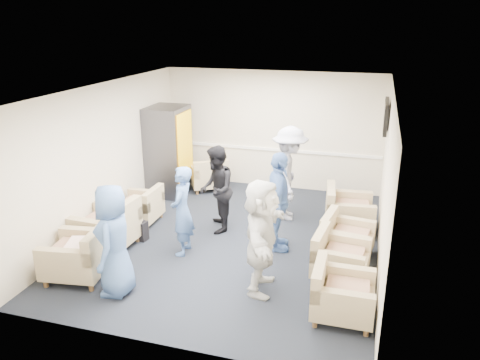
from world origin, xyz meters
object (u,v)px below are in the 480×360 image
(vending_machine, at_px, (169,151))
(armchair_right_midfar, at_px, (344,239))
(armchair_corner, at_px, (209,176))
(person_back_right, at_px, (289,174))
(armchair_left_near, at_px, (81,256))
(person_front_right, at_px, (261,236))
(armchair_left_mid, at_px, (109,229))
(person_back_left, at_px, (216,189))
(armchair_left_far, at_px, (142,208))
(person_mid_left, at_px, (182,211))
(armchair_right_midnear, at_px, (337,259))
(person_front_left, at_px, (114,240))
(armchair_right_near, at_px, (339,295))
(person_mid_right, at_px, (278,202))
(armchair_right_far, at_px, (346,212))

(vending_machine, bearing_deg, armchair_right_midfar, -25.85)
(armchair_corner, height_order, person_back_right, person_back_right)
(armchair_left_near, relative_size, person_front_right, 0.58)
(armchair_left_mid, xyz_separation_m, vending_machine, (-0.13, 2.80, 0.63))
(armchair_left_near, bearing_deg, person_back_left, 138.25)
(armchair_left_far, relative_size, person_back_left, 0.47)
(vending_machine, xyz_separation_m, person_mid_left, (1.41, -2.59, -0.23))
(armchair_right_midnear, relative_size, person_back_right, 0.47)
(armchair_right_midfar, height_order, person_front_right, person_front_right)
(person_front_left, bearing_deg, person_back_left, 151.14)
(person_mid_left, bearing_deg, armchair_left_far, -131.33)
(armchair_right_near, distance_m, armchair_corner, 5.33)
(armchair_left_near, bearing_deg, person_front_right, 90.74)
(vending_machine, relative_size, person_mid_right, 1.15)
(armchair_left_far, height_order, person_mid_left, person_mid_left)
(armchair_right_near, xyz_separation_m, vending_machine, (-4.10, 3.68, 0.68))
(armchair_right_far, distance_m, armchair_corner, 3.48)
(armchair_left_near, height_order, armchair_right_far, armchair_left_near)
(person_mid_right, bearing_deg, person_back_left, 58.39)
(armchair_right_midfar, height_order, armchair_corner, armchair_corner)
(armchair_left_near, distance_m, armchair_right_near, 3.88)
(armchair_right_midnear, distance_m, armchair_right_far, 1.82)
(armchair_left_near, bearing_deg, armchair_corner, 164.45)
(armchair_right_midnear, xyz_separation_m, person_mid_right, (-1.07, 0.66, 0.55))
(armchair_corner, bearing_deg, person_mid_right, 99.58)
(armchair_right_midnear, bearing_deg, armchair_left_mid, 97.84)
(person_mid_left, height_order, person_mid_right, person_mid_right)
(armchair_corner, bearing_deg, armchair_right_midnear, 104.38)
(armchair_right_near, distance_m, person_back_left, 3.26)
(armchair_right_midnear, xyz_separation_m, person_back_right, (-1.14, 2.02, 0.61))
(armchair_right_far, xyz_separation_m, person_front_left, (-3.02, -3.12, 0.48))
(armchair_left_near, xyz_separation_m, armchair_right_far, (3.76, 2.91, -0.00))
(person_back_right, bearing_deg, armchair_right_far, -109.56)
(armchair_left_mid, height_order, armchair_right_midnear, armchair_left_mid)
(armchair_left_far, bearing_deg, armchair_left_near, 1.57)
(person_mid_right, bearing_deg, armchair_right_midnear, -134.47)
(vending_machine, height_order, person_back_left, vending_machine)
(person_front_right, bearing_deg, armchair_right_midfar, -43.46)
(person_mid_left, bearing_deg, armchair_left_near, -50.33)
(armchair_right_near, distance_m, person_back_right, 3.34)
(person_back_right, bearing_deg, person_front_right, 172.73)
(person_back_left, height_order, person_front_right, person_front_right)
(armchair_right_near, bearing_deg, armchair_right_far, 1.92)
(armchair_left_far, distance_m, armchair_right_near, 4.45)
(vending_machine, relative_size, person_front_left, 1.20)
(armchair_left_far, height_order, vending_machine, vending_machine)
(armchair_right_midnear, bearing_deg, person_back_left, 70.79)
(armchair_right_near, relative_size, armchair_right_far, 0.83)
(armchair_right_far, xyz_separation_m, person_front_right, (-1.04, -2.47, 0.51))
(armchair_left_near, xyz_separation_m, armchair_left_mid, (-0.09, 0.96, 0.02))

